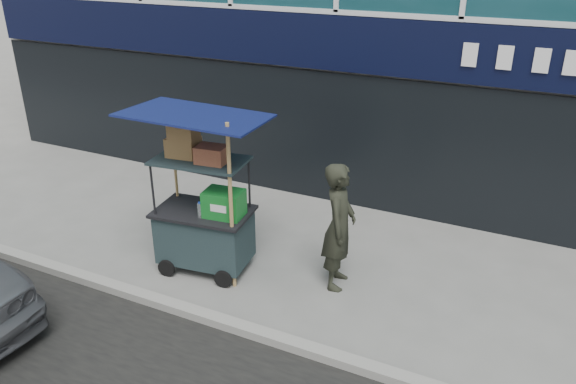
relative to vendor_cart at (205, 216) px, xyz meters
The scene contains 4 objects.
ground 1.45m from the vendor_cart, 49.69° to the right, with size 80.00×80.00×0.00m, color slate.
curb 1.54m from the vendor_cart, 55.32° to the right, with size 80.00×0.18×0.12m, color gray.
vendor_cart is the anchor object (origin of this frame).
vendor_man 1.94m from the vendor_cart, 13.65° to the left, with size 0.67×0.44×1.83m, color black.
Camera 1 is at (3.46, -5.05, 4.50)m, focal length 35.00 mm.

